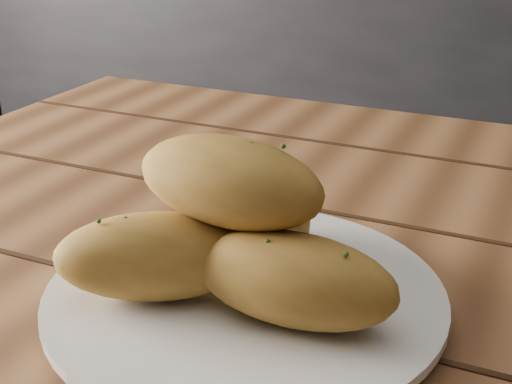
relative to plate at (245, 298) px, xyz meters
name	(u,v)px	position (x,y,z in m)	size (l,w,h in m)	color
counter	(454,118)	(-0.09, 1.58, -0.31)	(2.80, 0.60, 0.90)	black
plate	(245,298)	(0.00, 0.00, 0.00)	(0.30, 0.30, 0.02)	silver
bread_rolls	(236,234)	(-0.01, 0.00, 0.05)	(0.26, 0.23, 0.12)	#AF7D30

